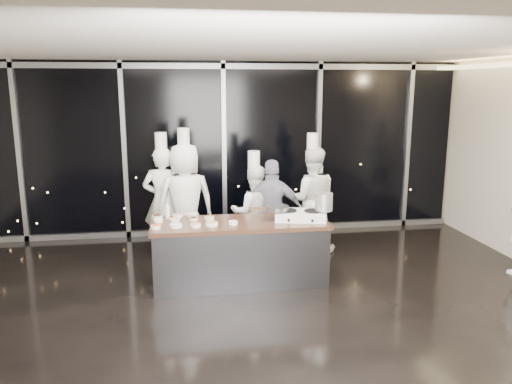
# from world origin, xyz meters

# --- Properties ---
(ground) EXTENTS (9.00, 9.00, 0.00)m
(ground) POSITION_xyz_m (0.00, 0.00, 0.00)
(ground) COLOR black
(ground) RESTS_ON ground
(room_shell) EXTENTS (9.02, 7.02, 3.21)m
(room_shell) POSITION_xyz_m (0.18, 0.00, 2.25)
(room_shell) COLOR beige
(room_shell) RESTS_ON ground
(window_wall) EXTENTS (8.90, 0.11, 3.20)m
(window_wall) POSITION_xyz_m (0.00, 3.43, 1.60)
(window_wall) COLOR black
(window_wall) RESTS_ON ground
(demo_counter) EXTENTS (2.46, 0.86, 0.90)m
(demo_counter) POSITION_xyz_m (0.00, 0.90, 0.45)
(demo_counter) COLOR #35353A
(demo_counter) RESTS_ON ground
(stove) EXTENTS (0.78, 0.58, 0.14)m
(stove) POSITION_xyz_m (0.86, 0.88, 0.96)
(stove) COLOR silver
(stove) RESTS_ON demo_counter
(frying_pan) EXTENTS (0.60, 0.40, 0.06)m
(frying_pan) POSITION_xyz_m (0.53, 0.94, 1.07)
(frying_pan) COLOR gray
(frying_pan) RESTS_ON stove
(stock_pot) EXTENTS (0.30, 0.30, 0.25)m
(stock_pot) POSITION_xyz_m (1.18, 0.81, 1.16)
(stock_pot) COLOR #AAAAAD
(stock_pot) RESTS_ON stove
(prep_bowls) EXTENTS (1.19, 0.74, 0.05)m
(prep_bowls) POSITION_xyz_m (-0.74, 0.98, 0.93)
(prep_bowls) COLOR white
(prep_bowls) RESTS_ON demo_counter
(squeeze_bottle) EXTENTS (0.06, 0.06, 0.23)m
(squeeze_bottle) POSITION_xyz_m (-1.00, 1.24, 1.01)
(squeeze_bottle) COLOR silver
(squeeze_bottle) RESTS_ON demo_counter
(chef_far_left) EXTENTS (0.71, 0.52, 2.04)m
(chef_far_left) POSITION_xyz_m (-1.10, 2.25, 0.92)
(chef_far_left) COLOR white
(chef_far_left) RESTS_ON ground
(chef_left) EXTENTS (1.03, 0.78, 2.12)m
(chef_left) POSITION_xyz_m (-0.74, 2.05, 0.95)
(chef_left) COLOR white
(chef_left) RESTS_ON ground
(chef_center) EXTENTS (0.78, 0.63, 1.76)m
(chef_center) POSITION_xyz_m (0.34, 1.89, 0.78)
(chef_center) COLOR white
(chef_center) RESTS_ON ground
(guest) EXTENTS (1.01, 0.55, 1.64)m
(guest) POSITION_xyz_m (0.62, 1.73, 0.82)
(guest) COLOR #141939
(guest) RESTS_ON ground
(chef_right) EXTENTS (0.96, 0.80, 2.00)m
(chef_right) POSITION_xyz_m (1.35, 2.15, 0.90)
(chef_right) COLOR white
(chef_right) RESTS_ON ground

